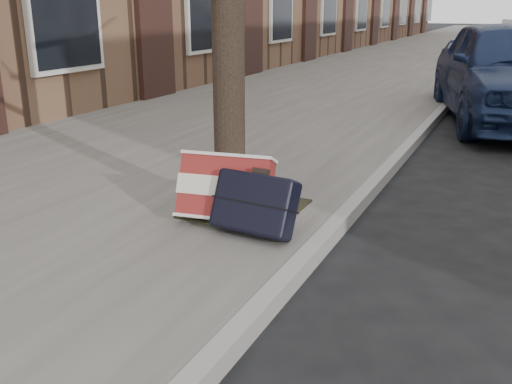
% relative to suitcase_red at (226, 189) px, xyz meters
% --- Properties ---
extents(ground, '(120.00, 120.00, 0.00)m').
position_rel_suitcase_red_xyz_m(ground, '(2.01, -0.88, -0.39)').
color(ground, black).
rests_on(ground, ground).
extents(near_sidewalk, '(5.00, 70.00, 0.12)m').
position_rel_suitcase_red_xyz_m(near_sidewalk, '(-1.69, 14.12, -0.33)').
color(near_sidewalk, slate).
rests_on(near_sidewalk, ground).
extents(dirt_patch, '(0.85, 0.85, 0.02)m').
position_rel_suitcase_red_xyz_m(dirt_patch, '(0.01, 0.32, -0.26)').
color(dirt_patch, black).
rests_on(dirt_patch, near_sidewalk).
extents(suitcase_red, '(0.75, 0.48, 0.54)m').
position_rel_suitcase_red_xyz_m(suitcase_red, '(0.00, 0.00, 0.00)').
color(suitcase_red, maroon).
rests_on(suitcase_red, near_sidewalk).
extents(suitcase_navy, '(0.64, 0.41, 0.48)m').
position_rel_suitcase_red_xyz_m(suitcase_navy, '(0.31, -0.13, -0.03)').
color(suitcase_navy, black).
rests_on(suitcase_navy, near_sidewalk).
extents(car_near_front, '(2.95, 4.89, 1.56)m').
position_rel_suitcase_red_xyz_m(car_near_front, '(1.72, 5.87, 0.39)').
color(car_near_front, '#17254A').
rests_on(car_near_front, ground).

